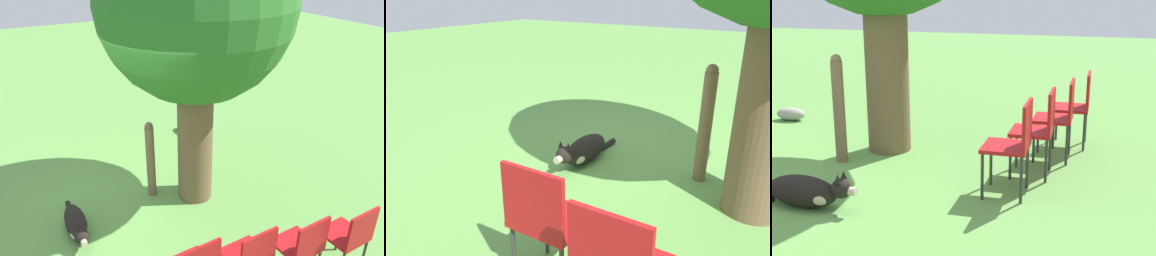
% 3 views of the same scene
% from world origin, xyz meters
% --- Properties ---
extents(ground_plane, '(30.00, 30.00, 0.00)m').
position_xyz_m(ground_plane, '(0.00, 0.00, 0.00)').
color(ground_plane, '#609947').
extents(dog, '(1.18, 0.29, 0.37)m').
position_xyz_m(dog, '(0.20, -0.80, 0.15)').
color(dog, black).
rests_on(dog, ground_plane).
extents(fence_post, '(0.13, 0.13, 1.20)m').
position_xyz_m(fence_post, '(-0.14, 0.41, 0.61)').
color(fence_post, brown).
rests_on(fence_post, ground_plane).
extents(red_chair_0, '(0.43, 0.45, 0.91)m').
position_xyz_m(red_chair_0, '(1.90, 0.01, 0.54)').
color(red_chair_0, '#B21419').
rests_on(red_chair_0, ground_plane).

